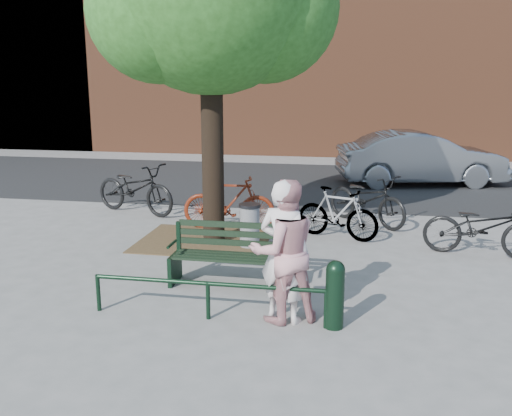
% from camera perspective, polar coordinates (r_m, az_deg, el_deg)
% --- Properties ---
extents(ground, '(90.00, 90.00, 0.00)m').
position_cam_1_polar(ground, '(8.57, -2.68, -7.77)').
color(ground, gray).
rests_on(ground, ground).
extents(dirt_pit, '(2.40, 2.00, 0.02)m').
position_cam_1_polar(dirt_pit, '(10.82, -5.23, -3.27)').
color(dirt_pit, brown).
rests_on(dirt_pit, ground).
extents(road, '(40.00, 7.00, 0.01)m').
position_cam_1_polar(road, '(16.68, 3.89, 2.56)').
color(road, black).
rests_on(road, ground).
extents(park_bench, '(1.74, 0.54, 0.97)m').
position_cam_1_polar(park_bench, '(8.48, -2.60, -4.56)').
color(park_bench, black).
rests_on(park_bench, ground).
extents(guard_railing, '(3.06, 0.06, 0.51)m').
position_cam_1_polar(guard_railing, '(7.34, -4.84, -8.10)').
color(guard_railing, black).
rests_on(guard_railing, ground).
extents(person_left, '(0.78, 0.64, 1.83)m').
position_cam_1_polar(person_left, '(7.13, 2.81, -4.36)').
color(person_left, silver).
rests_on(person_left, ground).
extents(person_right, '(1.09, 1.00, 1.83)m').
position_cam_1_polar(person_right, '(7.13, 2.81, -4.37)').
color(person_right, '#C98A8D').
rests_on(person_right, ground).
extents(bollard, '(0.23, 0.23, 0.87)m').
position_cam_1_polar(bollard, '(7.12, 7.89, -8.32)').
color(bollard, black).
rests_on(bollard, ground).
extents(litter_bin, '(0.39, 0.39, 0.80)m').
position_cam_1_polar(litter_bin, '(10.32, -0.64, -1.74)').
color(litter_bin, gray).
rests_on(litter_bin, ground).
extents(bicycle_a, '(2.33, 1.51, 1.15)m').
position_cam_1_polar(bicycle_a, '(13.12, -11.99, 1.95)').
color(bicycle_a, black).
rests_on(bicycle_a, ground).
extents(bicycle_b, '(1.90, 0.61, 1.13)m').
position_cam_1_polar(bicycle_b, '(11.46, -2.71, 0.57)').
color(bicycle_b, '#5D1D0D').
rests_on(bicycle_b, ground).
extents(bicycle_c, '(2.00, 1.89, 1.07)m').
position_cam_1_polar(bicycle_c, '(12.12, 11.05, 0.89)').
color(bicycle_c, black).
rests_on(bicycle_c, ground).
extents(bicycle_d, '(1.71, 1.01, 0.99)m').
position_cam_1_polar(bicycle_d, '(10.96, 8.15, -0.51)').
color(bicycle_d, gray).
rests_on(bicycle_d, ground).
extents(bicycle_e, '(2.04, 1.02, 1.02)m').
position_cam_1_polar(bicycle_e, '(10.53, 21.68, -1.80)').
color(bicycle_e, black).
rests_on(bicycle_e, ground).
extents(parked_car, '(4.86, 2.58, 1.52)m').
position_cam_1_polar(parked_car, '(16.87, 16.14, 4.80)').
color(parked_car, slate).
rests_on(parked_car, ground).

